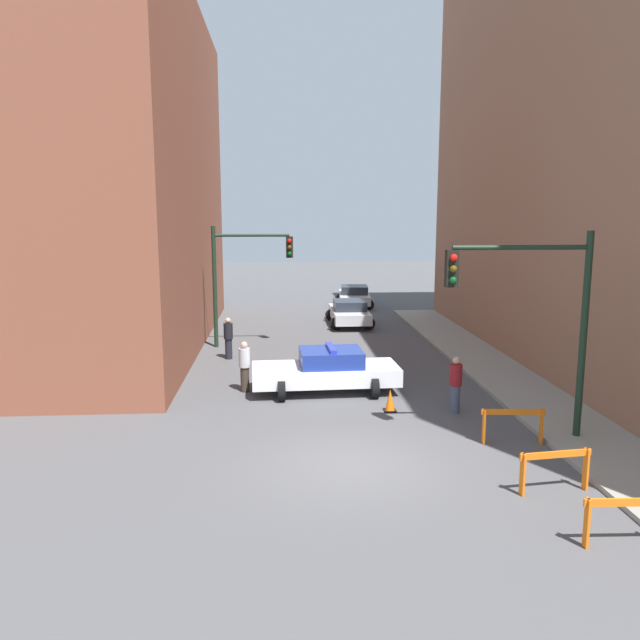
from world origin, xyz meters
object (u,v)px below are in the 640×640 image
Objects in this scene: parked_car_near at (349,312)px; pedestrian_sidewalk at (456,384)px; pedestrian_corner at (228,338)px; barrier_back at (513,420)px; traffic_light_near at (540,304)px; pedestrian_crossing at (245,366)px; parked_car_mid at (354,296)px; police_car at (327,370)px; traffic_light_far at (240,269)px; traffic_cone at (390,401)px; barrier_mid at (555,464)px; barrier_front at (629,514)px.

pedestrian_sidewalk reaches higher than parked_car_near.
pedestrian_corner is 1.04× the size of barrier_back.
traffic_light_near is at bearing 14.69° from barrier_back.
pedestrian_crossing is at bearing -111.84° from parked_car_near.
parked_car_mid is 15.16m from pedestrian_corner.
pedestrian_crossing is 1.00× the size of pedestrian_sidewalk.
parked_car_near is 12.78m from pedestrian_crossing.
pedestrian_crossing is at bearing 143.71° from barrier_back.
police_car is at bearing 135.83° from traffic_light_near.
parked_car_mid is at bearing 92.88° from barrier_back.
parked_car_near is 9.14m from pedestrian_corner.
traffic_light_near reaches higher than barrier_back.
traffic_light_far is 11.91m from pedestrian_sidewalk.
traffic_light_far reaches higher than traffic_cone.
pedestrian_corner reaches higher than barrier_mid.
parked_car_near is at bearing 43.10° from traffic_light_far.
police_car is 2.99× the size of barrier_mid.
traffic_light_near is 3.13× the size of pedestrian_crossing.
traffic_light_far is at bearing 21.35° from police_car.
pedestrian_crossing reaches higher than traffic_cone.
barrier_front is at bearing -83.81° from parked_car_near.
parked_car_near is at bearing -94.56° from parked_car_mid.
parked_car_near is at bearing -31.50° from pedestrian_corner.
barrier_mid is (7.29, -14.84, -2.78)m from traffic_light_far.
traffic_cone is (-2.44, 5.57, -0.30)m from barrier_mid.
barrier_front is 2.20m from barrier_mid.
pedestrian_sidewalk reaches higher than traffic_cone.
traffic_light_far is 7.93× the size of traffic_cone.
police_car is 1.08× the size of parked_car_mid.
police_car reaches higher than barrier_back.
traffic_cone is (-2.61, 2.79, -0.30)m from barrier_back.
pedestrian_crossing is at bearing 146.62° from traffic_light_near.
police_car is at bearing 41.49° from pedestrian_crossing.
parked_car_near is at bearing 96.18° from barrier_front.
pedestrian_sidewalk is at bearing -54.77° from traffic_light_far.
pedestrian_crossing reaches higher than police_car.
parked_car_near is 6.50m from parked_car_mid.
pedestrian_corner is at bearing -99.65° from traffic_light_far.
traffic_light_near is 5.89m from barrier_front.
pedestrian_crossing is at bearing 151.91° from traffic_cone.
pedestrian_corner is (-8.42, 9.63, -2.67)m from traffic_light_near.
parked_car_near is at bearing 88.38° from traffic_cone.
police_car is at bearing -99.88° from parked_car_near.
barrier_front is at bearing -88.08° from barrier_back.
pedestrian_crossing and pedestrian_corner have the same top height.
pedestrian_sidewalk is at bearing 96.21° from barrier_mid.
pedestrian_crossing is (-2.65, 0.22, 0.14)m from police_car.
police_car is 6.53m from barrier_back.
pedestrian_corner is at bearing -111.54° from parked_car_mid.
traffic_cone is at bearing -89.41° from parked_car_mid.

